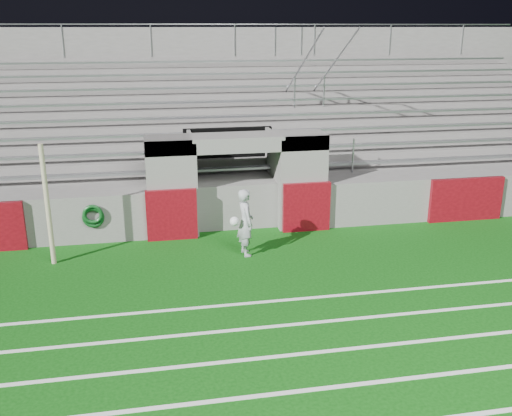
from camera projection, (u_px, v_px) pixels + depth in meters
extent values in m
plane|color=#0B450B|center=(262.00, 281.00, 12.49)|extent=(90.00, 90.00, 0.00)
cylinder|color=#BDB18D|center=(47.00, 205.00, 12.98)|extent=(0.11, 0.11, 2.85)
cube|color=white|center=(313.00, 389.00, 8.74)|extent=(28.00, 0.09, 0.01)
cube|color=white|center=(297.00, 354.00, 9.68)|extent=(28.00, 0.09, 0.01)
cube|color=white|center=(283.00, 325.00, 10.61)|extent=(28.00, 0.09, 0.01)
cube|color=white|center=(272.00, 301.00, 11.55)|extent=(28.00, 0.09, 0.01)
cube|color=slate|center=(499.00, 195.00, 16.63)|extent=(10.60, 0.35, 1.25)
cube|color=slate|center=(170.00, 186.00, 15.05)|extent=(1.20, 1.00, 2.60)
cube|color=slate|center=(302.00, 179.00, 15.68)|extent=(1.20, 1.00, 2.60)
cube|color=black|center=(228.00, 170.00, 16.97)|extent=(2.60, 0.20, 2.50)
cube|color=slate|center=(193.00, 181.00, 15.74)|extent=(0.10, 2.20, 2.50)
cube|color=slate|center=(274.00, 177.00, 16.15)|extent=(0.10, 2.20, 2.50)
cube|color=slate|center=(237.00, 142.00, 15.03)|extent=(4.80, 1.00, 0.40)
cube|color=slate|center=(219.00, 157.00, 19.01)|extent=(26.00, 8.00, 0.20)
cube|color=slate|center=(220.00, 175.00, 19.20)|extent=(26.00, 8.00, 1.05)
cube|color=#58070F|center=(172.00, 215.00, 14.72)|extent=(1.30, 0.15, 1.35)
cube|color=#58070F|center=(306.00, 207.00, 15.35)|extent=(1.30, 0.15, 1.35)
cube|color=#58070F|center=(466.00, 199.00, 16.20)|extent=(2.20, 0.15, 1.25)
cube|color=gray|center=(232.00, 168.00, 16.18)|extent=(23.00, 0.28, 0.06)
cube|color=slate|center=(228.00, 163.00, 16.98)|extent=(24.00, 0.75, 0.38)
cube|color=gray|center=(228.00, 150.00, 16.77)|extent=(23.00, 0.28, 0.06)
cube|color=slate|center=(224.00, 151.00, 17.63)|extent=(24.00, 0.75, 0.76)
cube|color=gray|center=(224.00, 133.00, 17.35)|extent=(23.00, 0.28, 0.06)
cube|color=slate|center=(221.00, 141.00, 18.27)|extent=(24.00, 0.75, 1.14)
cube|color=gray|center=(221.00, 117.00, 17.94)|extent=(23.00, 0.28, 0.06)
cube|color=slate|center=(218.00, 131.00, 18.92)|extent=(24.00, 0.75, 1.52)
cube|color=gray|center=(218.00, 101.00, 18.52)|extent=(23.00, 0.28, 0.06)
cube|color=slate|center=(215.00, 122.00, 19.56)|extent=(24.00, 0.75, 1.90)
cube|color=gray|center=(215.00, 87.00, 19.11)|extent=(23.00, 0.28, 0.06)
cube|color=slate|center=(213.00, 113.00, 20.20)|extent=(24.00, 0.75, 2.28)
cube|color=gray|center=(212.00, 74.00, 19.70)|extent=(23.00, 0.28, 0.06)
cube|color=slate|center=(210.00, 105.00, 20.85)|extent=(24.00, 0.75, 2.66)
cube|color=gray|center=(209.00, 61.00, 20.28)|extent=(23.00, 0.28, 0.06)
cube|color=slate|center=(208.00, 101.00, 21.46)|extent=(26.00, 0.60, 5.29)
cylinder|color=#A5A8AD|center=(320.00, 157.00, 16.28)|extent=(0.05, 0.05, 1.00)
cylinder|color=#A5A8AD|center=(295.00, 92.00, 18.62)|extent=(0.05, 0.05, 1.00)
cylinder|color=#A5A8AD|center=(275.00, 41.00, 20.97)|extent=(0.05, 0.05, 1.00)
cylinder|color=#A5A8AD|center=(295.00, 76.00, 18.47)|extent=(0.05, 6.02, 3.08)
cylinder|color=#A5A8AD|center=(353.00, 156.00, 16.46)|extent=(0.05, 0.05, 1.00)
cylinder|color=#A5A8AD|center=(324.00, 91.00, 18.80)|extent=(0.05, 0.05, 1.00)
cylinder|color=#A5A8AD|center=(301.00, 41.00, 21.15)|extent=(0.05, 0.05, 1.00)
cylinder|color=#A5A8AD|center=(325.00, 76.00, 18.65)|extent=(0.05, 6.02, 3.08)
cylinder|color=#A5A8AD|center=(63.00, 41.00, 19.63)|extent=(0.05, 0.05, 1.10)
cylinder|color=#A5A8AD|center=(151.00, 40.00, 20.16)|extent=(0.05, 0.05, 1.10)
cylinder|color=#A5A8AD|center=(235.00, 40.00, 20.69)|extent=(0.05, 0.05, 1.10)
cylinder|color=#A5A8AD|center=(314.00, 40.00, 21.22)|extent=(0.05, 0.05, 1.10)
cylinder|color=#A5A8AD|center=(390.00, 39.00, 21.75)|extent=(0.05, 0.05, 1.10)
cylinder|color=#A5A8AD|center=(462.00, 39.00, 22.28)|extent=(0.05, 0.05, 1.10)
cylinder|color=#A5A8AD|center=(207.00, 24.00, 20.34)|extent=(24.00, 0.05, 0.05)
imported|color=#A2A5AB|center=(245.00, 222.00, 13.69)|extent=(0.48, 0.65, 1.65)
sphere|color=white|center=(234.00, 221.00, 13.48)|extent=(0.23, 0.23, 0.23)
torus|color=#0C3D15|center=(93.00, 217.00, 14.36)|extent=(0.55, 0.10, 0.55)
torus|color=#0D4117|center=(93.00, 214.00, 14.28)|extent=(0.51, 0.10, 0.51)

